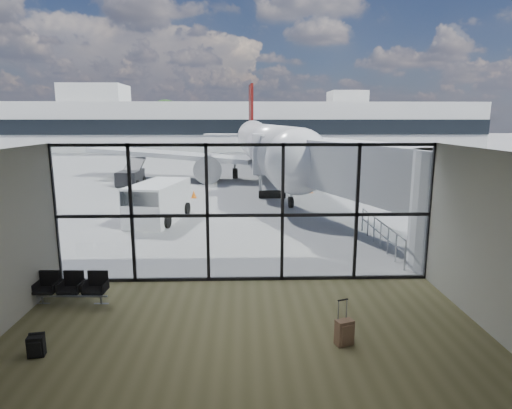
{
  "coord_description": "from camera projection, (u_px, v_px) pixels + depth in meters",
  "views": [
    {
      "loc": [
        -0.06,
        -13.35,
        5.21
      ],
      "look_at": [
        0.45,
        3.0,
        1.95
      ],
      "focal_mm": 30.0,
      "sensor_mm": 36.0,
      "label": 1
    }
  ],
  "objects": [
    {
      "name": "tree_3",
      "position": [
        104.0,
        122.0,
        82.96
      ],
      "size": [
        4.95,
        4.95,
        7.12
      ],
      "color": "#382619",
      "rests_on": "ground"
    },
    {
      "name": "lounge_shell",
      "position": [
        246.0,
        245.0,
        8.88
      ],
      "size": [
        12.02,
        8.01,
        4.51
      ],
      "color": "#676341",
      "rests_on": "ground"
    },
    {
      "name": "mobile_stairs",
      "position": [
        16.0,
        199.0,
        25.12
      ],
      "size": [
        2.69,
        3.98,
        2.57
      ],
      "rotation": [
        0.0,
        0.0,
        -0.29
      ],
      "color": "#C78B17",
      "rests_on": "ground"
    },
    {
      "name": "traffic_cone_a",
      "position": [
        194.0,
        194.0,
        28.86
      ],
      "size": [
        0.37,
        0.37,
        0.53
      ],
      "color": "orange",
      "rests_on": "ground"
    },
    {
      "name": "jet_bridge",
      "position": [
        345.0,
        171.0,
        20.65
      ],
      "size": [
        8.0,
        16.5,
        4.33
      ],
      "color": "#AAACAF",
      "rests_on": "ground"
    },
    {
      "name": "glass_curtain_wall",
      "position": [
        245.0,
        214.0,
        13.67
      ],
      "size": [
        12.1,
        0.12,
        4.5
      ],
      "color": "white",
      "rests_on": "ground"
    },
    {
      "name": "tree_2",
      "position": [
        72.0,
        116.0,
        82.53
      ],
      "size": [
        6.27,
        6.27,
        9.03
      ],
      "color": "#382619",
      "rests_on": "ground"
    },
    {
      "name": "apron_railing",
      "position": [
        381.0,
        231.0,
        17.57
      ],
      "size": [
        0.06,
        5.46,
        1.11
      ],
      "color": "gray",
      "rests_on": "ground"
    },
    {
      "name": "traffic_cone_c",
      "position": [
        310.0,
        189.0,
        30.86
      ],
      "size": [
        0.45,
        0.45,
        0.64
      ],
      "color": "#D7630B",
      "rests_on": "ground"
    },
    {
      "name": "tree_4",
      "position": [
        135.0,
        119.0,
        83.02
      ],
      "size": [
        5.61,
        5.61,
        8.07
      ],
      "color": "#382619",
      "rests_on": "ground"
    },
    {
      "name": "far_terminal",
      "position": [
        240.0,
        125.0,
        74.01
      ],
      "size": [
        80.0,
        12.2,
        11.0
      ],
      "color": "beige",
      "rests_on": "ground"
    },
    {
      "name": "tree_5",
      "position": [
        166.0,
        116.0,
        83.08
      ],
      "size": [
        6.27,
        6.27,
        9.03
      ],
      "color": "#382619",
      "rests_on": "ground"
    },
    {
      "name": "service_van",
      "position": [
        158.0,
        202.0,
        22.15
      ],
      "size": [
        2.93,
        4.91,
        2.0
      ],
      "rotation": [
        0.0,
        0.0,
        -0.2
      ],
      "color": "silver",
      "rests_on": "ground"
    },
    {
      "name": "belt_loader",
      "position": [
        131.0,
        176.0,
        34.67
      ],
      "size": [
        1.82,
        4.43,
        2.03
      ],
      "rotation": [
        0.0,
        0.0,
        -0.01
      ],
      "color": "black",
      "rests_on": "ground"
    },
    {
      "name": "ground",
      "position": [
        243.0,
        162.0,
        53.32
      ],
      "size": [
        220.0,
        220.0,
        0.0
      ],
      "primitive_type": "plane",
      "color": "slate",
      "rests_on": "ground"
    },
    {
      "name": "backpack",
      "position": [
        36.0,
        346.0,
        9.51
      ],
      "size": [
        0.38,
        0.36,
        0.53
      ],
      "rotation": [
        0.0,
        0.0,
        0.16
      ],
      "color": "black",
      "rests_on": "ground"
    },
    {
      "name": "tree_1",
      "position": [
        41.0,
        119.0,
        82.47
      ],
      "size": [
        5.61,
        5.61,
        8.07
      ],
      "color": "#382619",
      "rests_on": "ground"
    },
    {
      "name": "airliner",
      "position": [
        265.0,
        145.0,
        39.0
      ],
      "size": [
        32.0,
        37.1,
        9.55
      ],
      "rotation": [
        0.0,
        0.0,
        0.06
      ],
      "color": "silver",
      "rests_on": "ground"
    },
    {
      "name": "seating_row",
      "position": [
        72.0,
        286.0,
        12.31
      ],
      "size": [
        2.07,
        0.64,
        0.92
      ],
      "rotation": [
        0.0,
        0.0,
        -0.04
      ],
      "color": "gray",
      "rests_on": "ground"
    },
    {
      "name": "suitcase",
      "position": [
        345.0,
        332.0,
        9.98
      ],
      "size": [
        0.46,
        0.39,
        1.1
      ],
      "rotation": [
        0.0,
        0.0,
        0.35
      ],
      "color": "brown",
      "rests_on": "ground"
    },
    {
      "name": "tree_0",
      "position": [
        10.0,
        123.0,
        82.41
      ],
      "size": [
        4.95,
        4.95,
        7.12
      ],
      "color": "#382619",
      "rests_on": "ground"
    }
  ]
}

